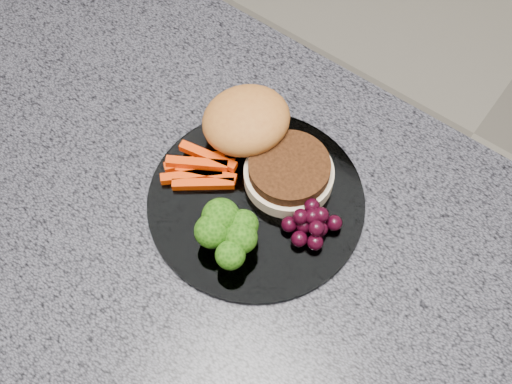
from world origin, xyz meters
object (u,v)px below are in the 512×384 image
plate (256,201)px  burger (261,140)px  grape_bunch (311,222)px  island_cabinet (265,381)px

plate → burger: bearing=121.4°
burger → grape_bunch: size_ratio=3.36×
burger → grape_bunch: (0.11, -0.05, -0.01)m
plate → grape_bunch: grape_bunch is taller
plate → grape_bunch: bearing=5.9°
grape_bunch → plate: bearing=-174.1°
island_cabinet → burger: 0.53m
island_cabinet → grape_bunch: 0.50m
burger → grape_bunch: burger is taller
plate → grape_bunch: (0.07, 0.01, 0.02)m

